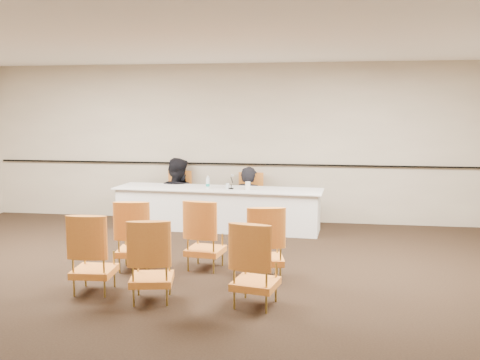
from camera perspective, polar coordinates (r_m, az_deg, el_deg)
name	(u,v)px	position (r m, az deg, el deg)	size (l,w,h in m)	color
floor	(188,286)	(6.66, -5.61, -11.20)	(10.00, 10.00, 0.00)	black
ceiling	(184,33)	(6.37, -5.97, 15.32)	(10.00, 10.00, 0.00)	white
wall_back	(239,143)	(10.25, -0.12, 3.98)	(10.00, 0.04, 3.00)	#B1A28B
wall_rail	(239,164)	(10.24, -0.15, 1.73)	(9.80, 0.04, 0.03)	black
panel_table	(218,209)	(9.58, -2.37, -3.07)	(3.71, 0.86, 0.74)	silver
panelist_main	(249,210)	(10.04, 0.95, -3.24)	(0.60, 0.40, 1.65)	black
panelist_main_chair	(249,199)	(10.00, 0.95, -2.03)	(0.50, 0.50, 0.95)	#CF6225
panelist_second	(177,203)	(10.39, -6.74, -2.48)	(0.86, 0.67, 1.76)	black
panelist_second_chair	(177,196)	(10.36, -6.75, -1.74)	(0.50, 0.50, 0.95)	#CF6225
papers	(247,190)	(9.34, 0.76, -1.02)	(0.30, 0.22, 0.00)	silver
microphone	(231,182)	(9.39, -0.95, -0.21)	(0.09, 0.18, 0.25)	black
water_bottle	(208,182)	(9.46, -3.46, -0.24)	(0.07, 0.07, 0.23)	teal
drinking_glass	(228,186)	(9.43, -1.33, -0.65)	(0.06, 0.06, 0.10)	silver
coffee_cup	(248,186)	(9.29, 0.84, -0.63)	(0.09, 0.09, 0.14)	white
aud_chair_front_left	(135,235)	(7.31, -11.10, -5.73)	(0.50, 0.50, 0.95)	#CF6225
aud_chair_front_mid	(205,234)	(7.21, -3.72, -5.78)	(0.50, 0.50, 0.95)	#CF6225
aud_chair_front_right	(265,242)	(6.78, 2.66, -6.63)	(0.50, 0.50, 0.95)	#CF6225
aud_chair_back_left	(94,252)	(6.53, -15.34, -7.46)	(0.50, 0.50, 0.95)	#CF6225
aud_chair_back_mid	(152,259)	(6.09, -9.42, -8.36)	(0.50, 0.50, 0.95)	#CF6225
aud_chair_back_right	(256,263)	(5.87, 1.67, -8.89)	(0.50, 0.50, 0.95)	#CF6225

